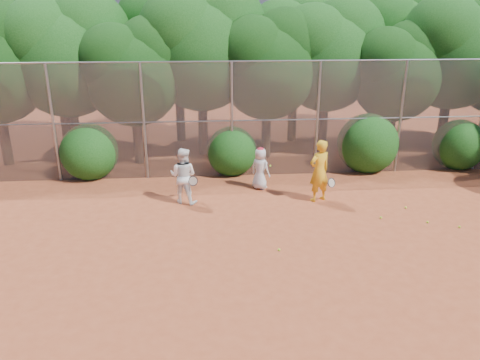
{
  "coord_description": "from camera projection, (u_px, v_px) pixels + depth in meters",
  "views": [
    {
      "loc": [
        -1.99,
        -9.8,
        5.62
      ],
      "look_at": [
        -1.0,
        2.5,
        1.1
      ],
      "focal_mm": 35.0,
      "sensor_mm": 36.0,
      "label": 1
    }
  ],
  "objects": [
    {
      "name": "player_yellow",
      "position": [
        319.0,
        171.0,
        14.27
      ],
      "size": [
        0.93,
        0.72,
        1.95
      ],
      "rotation": [
        0.0,
        0.0,
        3.56
      ],
      "color": "gold",
      "rests_on": "ground"
    },
    {
      "name": "bush_3",
      "position": [
        459.0,
        143.0,
        17.39
      ],
      "size": [
        1.9,
        1.9,
        1.9
      ],
      "primitive_type": "sphere",
      "color": "#114110",
      "rests_on": "ground"
    },
    {
      "name": "player_white",
      "position": [
        183.0,
        176.0,
        14.17
      ],
      "size": [
        1.02,
        0.91,
        1.73
      ],
      "rotation": [
        0.0,
        0.0,
        2.79
      ],
      "color": "white",
      "rests_on": "ground"
    },
    {
      "name": "tree_6",
      "position": [
        398.0,
        68.0,
        18.0
      ],
      "size": [
        3.86,
        3.36,
        5.29
      ],
      "color": "black",
      "rests_on": "ground"
    },
    {
      "name": "tree_3",
      "position": [
        202.0,
        43.0,
        17.87
      ],
      "size": [
        4.89,
        4.26,
        6.7
      ],
      "color": "black",
      "rests_on": "ground"
    },
    {
      "name": "ground",
      "position": [
        290.0,
        257.0,
        11.25
      ],
      "size": [
        80.0,
        80.0,
        0.0
      ],
      "primitive_type": "plane",
      "color": "#943F21",
      "rests_on": "ground"
    },
    {
      "name": "tree_11",
      "position": [
        296.0,
        45.0,
        19.94
      ],
      "size": [
        4.64,
        4.03,
        6.35
      ],
      "color": "black",
      "rests_on": "ground"
    },
    {
      "name": "tree_2",
      "position": [
        134.0,
        69.0,
        17.02
      ],
      "size": [
        3.99,
        3.47,
        5.47
      ],
      "color": "black",
      "rests_on": "ground"
    },
    {
      "name": "bush_0",
      "position": [
        89.0,
        149.0,
        16.36
      ],
      "size": [
        2.0,
        2.0,
        2.0
      ],
      "primitive_type": "sphere",
      "color": "#114110",
      "rests_on": "ground"
    },
    {
      "name": "ball_2",
      "position": [
        459.0,
        227.0,
        12.75
      ],
      "size": [
        0.07,
        0.07,
        0.07
      ],
      "primitive_type": "sphere",
      "color": "#B8E229",
      "rests_on": "ground"
    },
    {
      "name": "tree_10",
      "position": [
        178.0,
        34.0,
        19.78
      ],
      "size": [
        5.15,
        4.48,
        7.06
      ],
      "color": "black",
      "rests_on": "ground"
    },
    {
      "name": "tree_12",
      "position": [
        394.0,
        36.0,
        20.72
      ],
      "size": [
        5.02,
        4.37,
        6.88
      ],
      "color": "black",
      "rests_on": "ground"
    },
    {
      "name": "bush_2",
      "position": [
        368.0,
        141.0,
        17.07
      ],
      "size": [
        2.2,
        2.2,
        2.2
      ],
      "primitive_type": "sphere",
      "color": "#114110",
      "rests_on": "ground"
    },
    {
      "name": "tree_9",
      "position": [
        57.0,
        42.0,
        19.31
      ],
      "size": [
        4.83,
        4.2,
        6.62
      ],
      "color": "black",
      "rests_on": "ground"
    },
    {
      "name": "tree_7",
      "position": [
        456.0,
        45.0,
        18.48
      ],
      "size": [
        4.77,
        4.14,
        6.53
      ],
      "color": "black",
      "rests_on": "ground"
    },
    {
      "name": "bush_1",
      "position": [
        232.0,
        149.0,
        16.77
      ],
      "size": [
        1.8,
        1.8,
        1.8
      ],
      "primitive_type": "sphere",
      "color": "#114110",
      "rests_on": "ground"
    },
    {
      "name": "ball_0",
      "position": [
        381.0,
        218.0,
        13.31
      ],
      "size": [
        0.07,
        0.07,
        0.07
      ],
      "primitive_type": "sphere",
      "color": "#B8E229",
      "rests_on": "ground"
    },
    {
      "name": "player_teen",
      "position": [
        260.0,
        168.0,
        15.34
      ],
      "size": [
        0.8,
        0.78,
        1.42
      ],
      "rotation": [
        0.0,
        0.0,
        2.43
      ],
      "color": "silver",
      "rests_on": "ground"
    },
    {
      "name": "tree_1",
      "position": [
        67.0,
        51.0,
        17.3
      ],
      "size": [
        4.64,
        4.03,
        6.35
      ],
      "color": "black",
      "rests_on": "ground"
    },
    {
      "name": "ball_4",
      "position": [
        406.0,
        208.0,
        13.99
      ],
      "size": [
        0.07,
        0.07,
        0.07
      ],
      "primitive_type": "sphere",
      "color": "#B8E229",
      "rests_on": "ground"
    },
    {
      "name": "ball_1",
      "position": [
        428.0,
        222.0,
        13.03
      ],
      "size": [
        0.07,
        0.07,
        0.07
      ],
      "primitive_type": "sphere",
      "color": "#B8E229",
      "rests_on": "ground"
    },
    {
      "name": "ball_3",
      "position": [
        279.0,
        250.0,
        11.53
      ],
      "size": [
        0.07,
        0.07,
        0.07
      ],
      "primitive_type": "sphere",
      "color": "#B8E229",
      "rests_on": "ground"
    },
    {
      "name": "tree_4",
      "position": [
        269.0,
        61.0,
        17.71
      ],
      "size": [
        4.19,
        3.64,
        5.73
      ],
      "color": "black",
      "rests_on": "ground"
    },
    {
      "name": "fence_back",
      "position": [
        257.0,
        119.0,
        16.16
      ],
      "size": [
        20.05,
        0.09,
        4.03
      ],
      "color": "gray",
      "rests_on": "ground"
    },
    {
      "name": "tree_5",
      "position": [
        329.0,
        51.0,
        18.55
      ],
      "size": [
        4.51,
        3.92,
        6.17
      ],
      "color": "black",
      "rests_on": "ground"
    }
  ]
}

